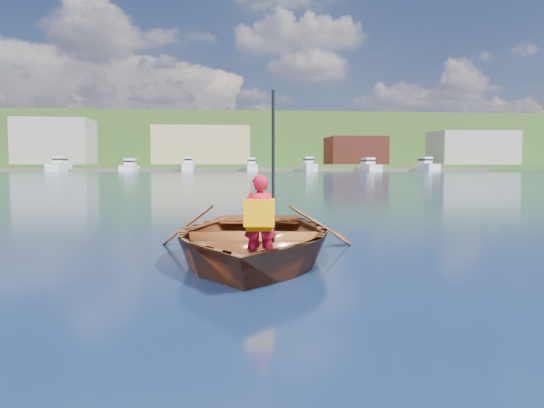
% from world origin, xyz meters
% --- Properties ---
extents(ground, '(600.00, 600.00, 0.00)m').
position_xyz_m(ground, '(0.00, 0.00, 0.00)').
color(ground, '#0D2844').
rests_on(ground, ground).
extents(rowboat, '(3.51, 4.56, 0.88)m').
position_xyz_m(rowboat, '(1.04, 0.94, 0.29)').
color(rowboat, brown).
rests_on(rowboat, ground).
extents(child_paddler, '(0.40, 0.37, 1.99)m').
position_xyz_m(child_paddler, '(1.08, 0.03, 0.63)').
color(child_paddler, '#B90D23').
rests_on(child_paddler, ground).
extents(shoreline, '(400.00, 140.00, 22.00)m').
position_xyz_m(shoreline, '(0.00, 236.61, 10.32)').
color(shoreline, '#375F24').
rests_on(shoreline, ground).
extents(dock, '(160.04, 6.08, 0.80)m').
position_xyz_m(dock, '(1.39, 148.00, 0.40)').
color(dock, brown).
rests_on(dock, ground).
extents(waterfront_buildings, '(202.00, 16.00, 14.00)m').
position_xyz_m(waterfront_buildings, '(-7.74, 165.00, 7.74)').
color(waterfront_buildings, brown).
rests_on(waterfront_buildings, ground).
extents(marina_yachts, '(144.14, 13.61, 4.37)m').
position_xyz_m(marina_yachts, '(-8.40, 143.31, 1.42)').
color(marina_yachts, silver).
rests_on(marina_yachts, ground).
extents(hillside_trees, '(224.97, 72.92, 21.96)m').
position_xyz_m(hillside_trees, '(-32.97, 237.49, 17.41)').
color(hillside_trees, '#382314').
rests_on(hillside_trees, ground).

